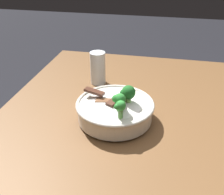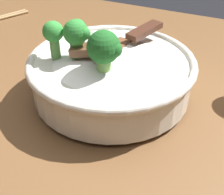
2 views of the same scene
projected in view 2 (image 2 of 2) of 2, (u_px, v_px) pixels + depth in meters
dining_table at (51, 175)px, 0.52m from camera, size 1.34×1.03×0.79m
rice_bowl at (111, 71)px, 0.46m from camera, size 0.26×0.26×0.13m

